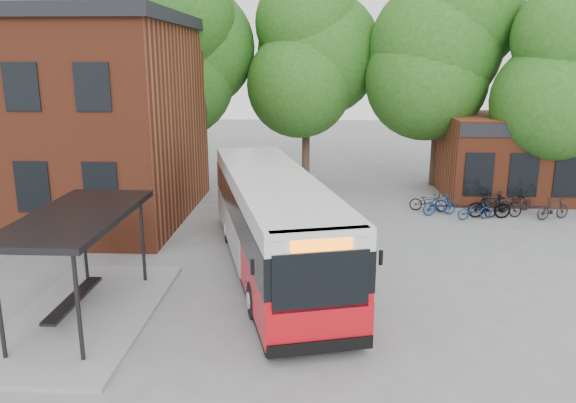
{
  "coord_description": "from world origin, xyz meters",
  "views": [
    {
      "loc": [
        1.58,
        -14.47,
        6.67
      ],
      "look_at": [
        0.65,
        3.94,
        2.0
      ],
      "focal_mm": 35.0,
      "sensor_mm": 36.0,
      "label": 1
    }
  ],
  "objects_px": {
    "bicycle_0": "(428,202)",
    "bicycle_5": "(493,200)",
    "city_bus": "(273,223)",
    "bicycle_1": "(440,205)",
    "bicycle_2": "(475,210)",
    "bicycle_6": "(515,201)",
    "bicycle_4": "(503,208)",
    "bicycle_3": "(489,206)",
    "bus_shelter": "(81,266)",
    "bicycle_7": "(553,208)"
  },
  "relations": [
    {
      "from": "bicycle_6",
      "to": "bicycle_7",
      "type": "distance_m",
      "value": 1.74
    },
    {
      "from": "bicycle_2",
      "to": "bicycle_5",
      "type": "xyz_separation_m",
      "value": [
        1.3,
        1.71,
        0.04
      ]
    },
    {
      "from": "bicycle_1",
      "to": "bicycle_3",
      "type": "relative_size",
      "value": 0.9
    },
    {
      "from": "bus_shelter",
      "to": "bicycle_5",
      "type": "height_order",
      "value": "bus_shelter"
    },
    {
      "from": "bicycle_6",
      "to": "bicycle_7",
      "type": "relative_size",
      "value": 1.12
    },
    {
      "from": "bicycle_3",
      "to": "bicycle_4",
      "type": "bearing_deg",
      "value": -75.18
    },
    {
      "from": "city_bus",
      "to": "bicycle_3",
      "type": "relative_size",
      "value": 6.76
    },
    {
      "from": "bus_shelter",
      "to": "bicycle_6",
      "type": "bearing_deg",
      "value": 37.42
    },
    {
      "from": "city_bus",
      "to": "bicycle_6",
      "type": "xyz_separation_m",
      "value": [
        10.36,
        7.66,
        -1.08
      ]
    },
    {
      "from": "city_bus",
      "to": "bicycle_4",
      "type": "height_order",
      "value": "city_bus"
    },
    {
      "from": "bus_shelter",
      "to": "city_bus",
      "type": "relative_size",
      "value": 0.57
    },
    {
      "from": "bicycle_2",
      "to": "bicycle_4",
      "type": "bearing_deg",
      "value": -88.64
    },
    {
      "from": "bus_shelter",
      "to": "bicycle_0",
      "type": "bearing_deg",
      "value": 45.49
    },
    {
      "from": "bicycle_1",
      "to": "bicycle_4",
      "type": "bearing_deg",
      "value": -112.3
    },
    {
      "from": "bicycle_2",
      "to": "bicycle_4",
      "type": "relative_size",
      "value": 0.94
    },
    {
      "from": "bicycle_2",
      "to": "bicycle_6",
      "type": "distance_m",
      "value": 2.6
    },
    {
      "from": "bicycle_1",
      "to": "bicycle_3",
      "type": "xyz_separation_m",
      "value": [
        2.04,
        -0.36,
        0.06
      ]
    },
    {
      "from": "bus_shelter",
      "to": "bicycle_1",
      "type": "relative_size",
      "value": 4.32
    },
    {
      "from": "city_bus",
      "to": "bicycle_6",
      "type": "bearing_deg",
      "value": 21.91
    },
    {
      "from": "city_bus",
      "to": "bicycle_1",
      "type": "xyz_separation_m",
      "value": [
        6.83,
        6.84,
        -1.07
      ]
    },
    {
      "from": "bicycle_6",
      "to": "city_bus",
      "type": "bearing_deg",
      "value": 105.44
    },
    {
      "from": "bicycle_0",
      "to": "bicycle_5",
      "type": "height_order",
      "value": "bicycle_5"
    },
    {
      "from": "bus_shelter",
      "to": "bicycle_4",
      "type": "relative_size",
      "value": 4.21
    },
    {
      "from": "bicycle_3",
      "to": "bicycle_2",
      "type": "bearing_deg",
      "value": 113.17
    },
    {
      "from": "bicycle_1",
      "to": "bicycle_4",
      "type": "height_order",
      "value": "bicycle_1"
    },
    {
      "from": "bicycle_6",
      "to": "bicycle_0",
      "type": "bearing_deg",
      "value": 71.15
    },
    {
      "from": "bicycle_0",
      "to": "bicycle_4",
      "type": "bearing_deg",
      "value": -95.44
    },
    {
      "from": "bicycle_2",
      "to": "bicycle_3",
      "type": "height_order",
      "value": "bicycle_3"
    },
    {
      "from": "bicycle_6",
      "to": "bicycle_1",
      "type": "bearing_deg",
      "value": 82.11
    },
    {
      "from": "city_bus",
      "to": "bicycle_5",
      "type": "relative_size",
      "value": 8.12
    },
    {
      "from": "bus_shelter",
      "to": "bicycle_0",
      "type": "relative_size",
      "value": 4.16
    },
    {
      "from": "city_bus",
      "to": "bicycle_0",
      "type": "distance_m",
      "value": 9.98
    },
    {
      "from": "bicycle_5",
      "to": "bicycle_2",
      "type": "bearing_deg",
      "value": 123.38
    },
    {
      "from": "bicycle_5",
      "to": "bicycle_0",
      "type": "bearing_deg",
      "value": 78.66
    },
    {
      "from": "bicycle_7",
      "to": "city_bus",
      "type": "bearing_deg",
      "value": 98.75
    },
    {
      "from": "bus_shelter",
      "to": "city_bus",
      "type": "height_order",
      "value": "city_bus"
    },
    {
      "from": "bus_shelter",
      "to": "bicycle_0",
      "type": "height_order",
      "value": "bus_shelter"
    },
    {
      "from": "bicycle_3",
      "to": "bicycle_5",
      "type": "relative_size",
      "value": 1.2
    },
    {
      "from": "bicycle_2",
      "to": "bicycle_6",
      "type": "bearing_deg",
      "value": -71.66
    },
    {
      "from": "bicycle_1",
      "to": "bicycle_7",
      "type": "height_order",
      "value": "bicycle_7"
    },
    {
      "from": "bicycle_6",
      "to": "bicycle_7",
      "type": "xyz_separation_m",
      "value": [
        1.19,
        -1.27,
        0.01
      ]
    },
    {
      "from": "bicycle_2",
      "to": "bicycle_5",
      "type": "relative_size",
      "value": 1.04
    },
    {
      "from": "bicycle_0",
      "to": "bicycle_7",
      "type": "xyz_separation_m",
      "value": [
        5.07,
        -1.12,
        0.05
      ]
    },
    {
      "from": "city_bus",
      "to": "bicycle_5",
      "type": "distance_m",
      "value": 12.42
    },
    {
      "from": "bicycle_2",
      "to": "bicycle_4",
      "type": "distance_m",
      "value": 1.38
    },
    {
      "from": "bus_shelter",
      "to": "bicycle_4",
      "type": "height_order",
      "value": "bus_shelter"
    },
    {
      "from": "bicycle_4",
      "to": "bicycle_7",
      "type": "xyz_separation_m",
      "value": [
        2.03,
        -0.22,
        0.05
      ]
    },
    {
      "from": "bus_shelter",
      "to": "bicycle_2",
      "type": "relative_size",
      "value": 4.48
    },
    {
      "from": "bus_shelter",
      "to": "bicycle_0",
      "type": "xyz_separation_m",
      "value": [
        11.18,
        11.38,
        -1.01
      ]
    },
    {
      "from": "bicycle_0",
      "to": "bicycle_7",
      "type": "height_order",
      "value": "bicycle_7"
    }
  ]
}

